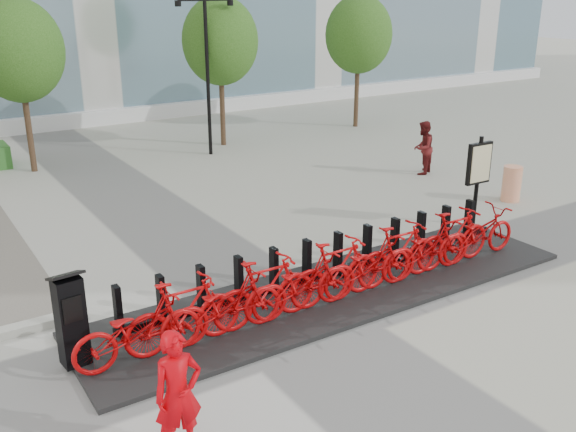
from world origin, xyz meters
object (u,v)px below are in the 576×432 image
worker_red (178,394)px  construction_barrel (512,184)px  bike_0 (138,330)px  pedestrian (423,148)px  map_sign (479,167)px  kiosk (71,319)px

worker_red → construction_barrel: (11.26, 4.30, -0.34)m
worker_red → bike_0: bearing=86.4°
pedestrian → map_sign: bearing=33.5°
bike_0 → map_sign: size_ratio=0.92×
map_sign → worker_red: bearing=-157.4°
bike_0 → map_sign: map_sign is taller
bike_0 → worker_red: bearing=173.0°
worker_red → map_sign: (9.04, 3.56, 0.60)m
worker_red → map_sign: bearing=24.8°
pedestrian → construction_barrel: 3.21m
bike_0 → kiosk: bearing=61.2°
kiosk → worker_red: 2.57m
kiosk → map_sign: (9.61, 1.05, 0.61)m
worker_red → construction_barrel: size_ratio=1.73×
kiosk → worker_red: bearing=-82.9°
construction_barrel → bike_0: bearing=-168.5°
bike_0 → worker_red: (-0.25, -2.06, 0.21)m
kiosk → construction_barrel: 11.97m
pedestrian → construction_barrel: bearing=63.9°
bike_0 → pedestrian: (10.88, 5.43, 0.20)m
worker_red → kiosk: bearing=106.1°
worker_red → map_sign: size_ratio=0.76×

